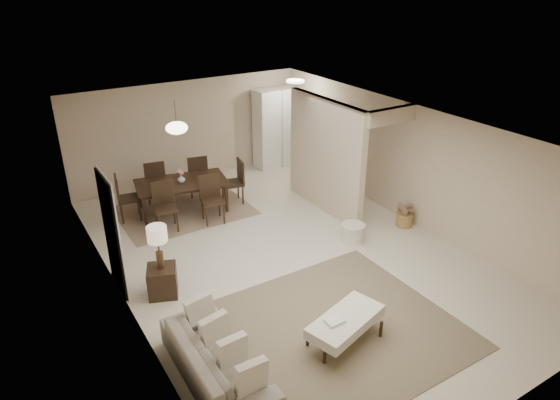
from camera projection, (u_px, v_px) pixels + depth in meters
floor at (286, 254)px, 9.47m from camera, size 9.00×9.00×0.00m
ceiling at (286, 127)px, 8.41m from camera, size 9.00×9.00×0.00m
back_wall at (189, 131)px, 12.40m from camera, size 6.00×0.00×6.00m
left_wall at (118, 238)px, 7.51m from camera, size 0.00×9.00×9.00m
right_wall at (407, 163)px, 10.37m from camera, size 0.00×9.00×9.00m
partition at (325, 156)px, 10.76m from camera, size 0.15×2.50×2.50m
doorway at (112, 235)px, 8.08m from camera, size 0.04×0.90×2.04m
pantry_cabinet at (277, 128)px, 13.34m from camera, size 1.20×0.55×2.10m
flush_light at (295, 81)px, 11.98m from camera, size 0.44×0.44×0.05m
living_rug at (342, 325)px, 7.60m from camera, size 3.20×3.20×0.01m
sofa at (217, 361)px, 6.48m from camera, size 2.13×0.86×0.62m
ottoman_bench at (346, 322)px, 7.13m from camera, size 1.34×0.88×0.44m
side_table at (163, 281)px, 8.23m from camera, size 0.60×0.60×0.51m
table_lamp at (157, 238)px, 7.88m from camera, size 0.32×0.32×0.76m
round_pouf at (353, 233)px, 9.87m from camera, size 0.46×0.46×0.36m
wicker_basket at (404, 219)px, 10.47m from camera, size 0.44×0.44×0.29m
dining_rug at (184, 210)px, 11.17m from camera, size 2.80×2.10×0.01m
dining_table at (183, 197)px, 11.03m from camera, size 2.13×1.44×0.69m
dining_chairs at (182, 190)px, 10.95m from camera, size 2.78×2.21×1.02m
vase at (181, 179)px, 10.84m from camera, size 0.21×0.21×0.17m
yellow_mat at (332, 189)px, 12.25m from camera, size 1.02×0.76×0.01m
pendant_light at (177, 128)px, 10.36m from camera, size 0.46×0.46×0.71m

